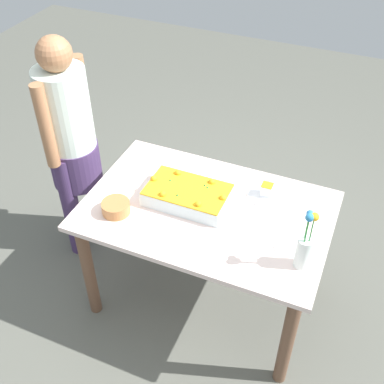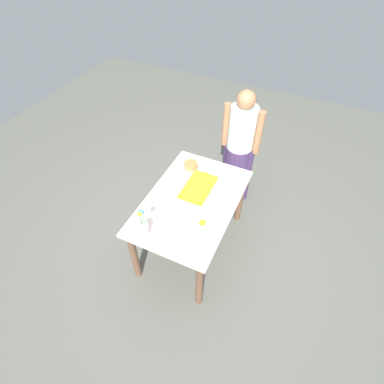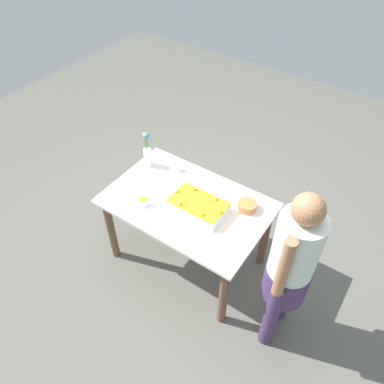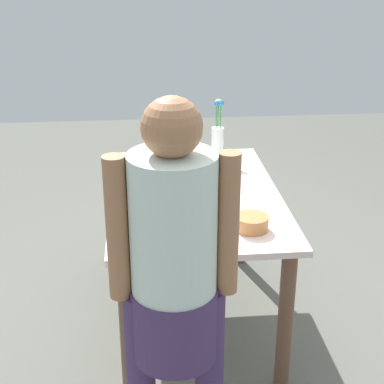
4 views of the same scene
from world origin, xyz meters
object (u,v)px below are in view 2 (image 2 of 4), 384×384
object	(u,v)px
person_standing	(240,143)
serving_plate_with_slice	(202,227)
cake_knife	(167,226)
sheet_cake	(198,190)
fruit_bowl	(191,165)
flower_vase	(144,228)

from	to	relation	value
person_standing	serving_plate_with_slice	bearing A→B (deg)	2.85
serving_plate_with_slice	cake_knife	world-z (taller)	serving_plate_with_slice
cake_knife	sheet_cake	bearing A→B (deg)	-132.11
serving_plate_with_slice	fruit_bowl	size ratio (longest dim) A/B	1.38
sheet_cake	serving_plate_with_slice	world-z (taller)	sheet_cake
flower_vase	fruit_bowl	bearing A→B (deg)	-178.96
cake_knife	flower_vase	world-z (taller)	flower_vase
sheet_cake	cake_knife	world-z (taller)	sheet_cake
serving_plate_with_slice	cake_knife	size ratio (longest dim) A/B	0.89
sheet_cake	cake_knife	bearing A→B (deg)	-10.22
serving_plate_with_slice	person_standing	xyz separation A→B (m)	(-1.22, -0.06, 0.08)
sheet_cake	serving_plate_with_slice	distance (m)	0.44
cake_knife	fruit_bowl	bearing A→B (deg)	-112.22
serving_plate_with_slice	cake_knife	xyz separation A→B (m)	(0.12, -0.30, -0.02)
fruit_bowl	person_standing	xyz separation A→B (m)	(-0.52, 0.38, 0.07)
serving_plate_with_slice	fruit_bowl	bearing A→B (deg)	-147.78
serving_plate_with_slice	person_standing	world-z (taller)	person_standing
serving_plate_with_slice	flower_vase	xyz separation A→B (m)	(0.29, -0.42, 0.10)
sheet_cake	person_standing	bearing A→B (deg)	169.89
serving_plate_with_slice	sheet_cake	bearing A→B (deg)	-151.18
flower_vase	person_standing	world-z (taller)	person_standing
cake_knife	person_standing	xyz separation A→B (m)	(-1.34, 0.24, 0.10)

